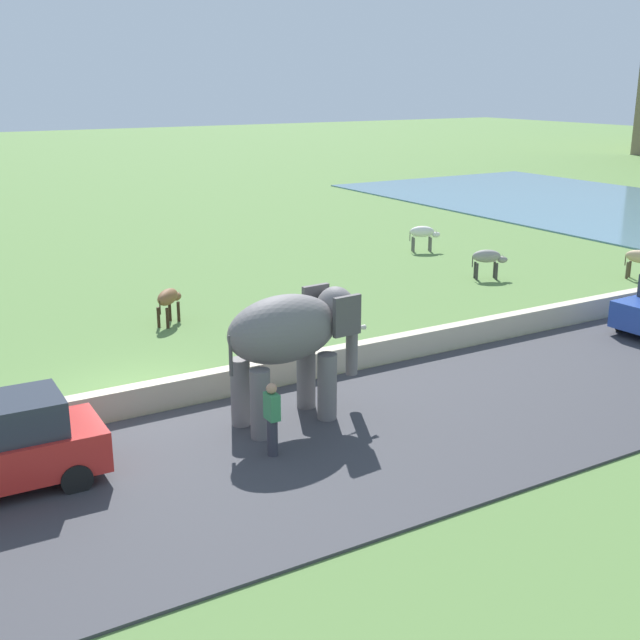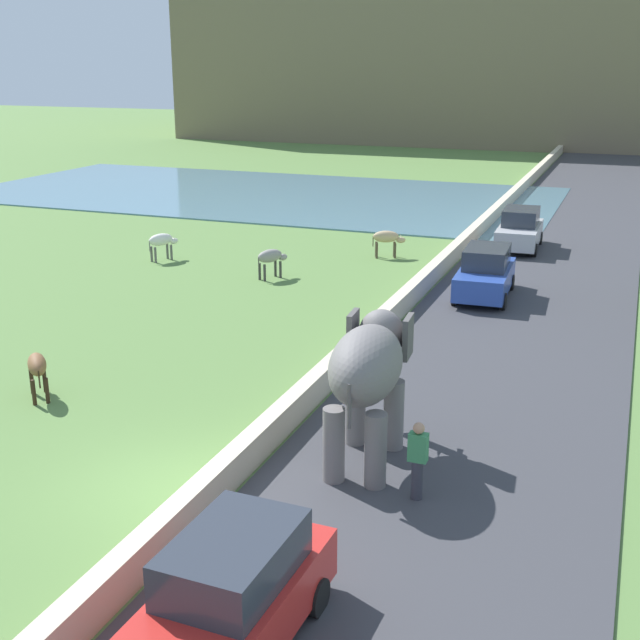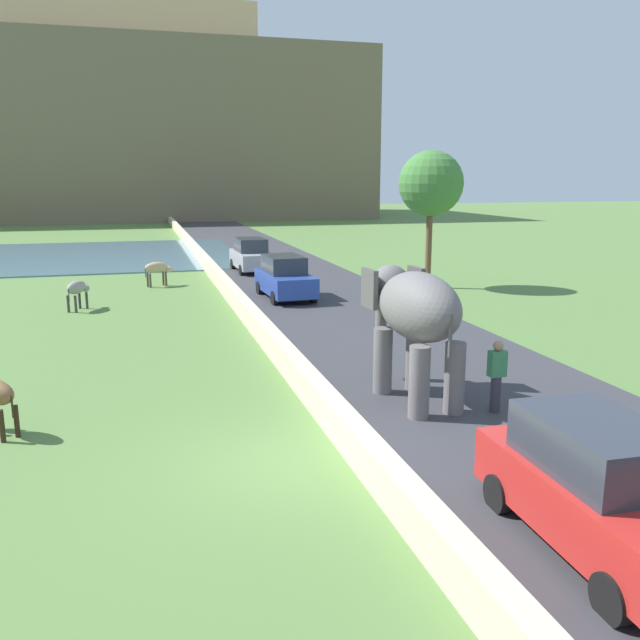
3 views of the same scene
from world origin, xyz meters
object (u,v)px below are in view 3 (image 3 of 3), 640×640
Objects in this scene: cow_tan at (157,269)px; elephant at (414,314)px; car_silver at (251,255)px; car_red at (601,489)px; cow_grey at (77,289)px; car_blue at (285,278)px; person_beside_elephant at (497,375)px.

elephant is at bearing -74.59° from cow_tan.
car_silver is (0.02, 21.64, -1.14)m from elephant.
car_red reaches higher than cow_grey.
car_silver is 8.30m from car_blue.
person_beside_elephant is (1.39, -1.24, -1.16)m from elephant.
cow_grey is 0.98× the size of cow_tan.
cow_grey is at bearing -121.92° from cow_tan.
car_silver is 2.93× the size of cow_grey.
car_silver is (-1.38, 22.89, 0.03)m from person_beside_elephant.
person_beside_elephant reaches higher than cow_tan.
elephant is 18.81m from cow_tan.
car_blue is 6.90m from cow_tan.
person_beside_elephant is 14.65m from car_blue.
car_red is at bearing -105.19° from person_beside_elephant.
car_red is 2.87× the size of cow_tan.
cow_grey is at bearing 123.53° from person_beside_elephant.
car_silver is at bearing 35.34° from cow_tan.
person_beside_elephant is at bearing -71.74° from cow_tan.
car_blue is 2.94× the size of cow_grey.
elephant is 2.50× the size of cow_tan.
car_silver reaches higher than cow_grey.
car_blue is 2.89× the size of cow_tan.
person_beside_elephant is at bearing -84.60° from car_blue.
car_blue is (-1.38, 14.58, 0.03)m from person_beside_elephant.
cow_grey is at bearing 121.76° from elephant.
car_silver is at bearing 89.99° from car_blue.
car_silver is 1.00× the size of car_red.
person_beside_elephant is at bearing -56.47° from cow_grey.
car_red is at bearing -89.99° from car_blue.
elephant is 2.54× the size of cow_grey.
car_red is at bearing -89.82° from elephant.
car_blue reaches higher than person_beside_elephant.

